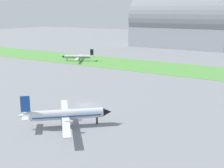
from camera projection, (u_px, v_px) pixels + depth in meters
name	position (u px, v px, depth m)	size (l,w,h in m)	color
ground_plane	(86.00, 105.00, 78.87)	(600.00, 600.00, 0.00)	gray
grass_taxiway_strip	(170.00, 68.00, 129.25)	(360.00, 28.00, 0.08)	#549342
airplane_foreground_turboprop	(65.00, 114.00, 64.14)	(16.80, 18.45, 7.01)	silver
airplane_taxiing_turboprop	(78.00, 57.00, 148.09)	(15.20, 17.44, 5.84)	silver
hangar_distant	(180.00, 24.00, 200.73)	(63.91, 28.55, 33.50)	#9399A3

